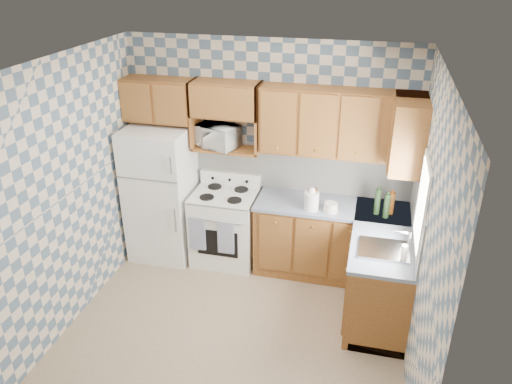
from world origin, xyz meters
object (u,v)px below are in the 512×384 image
at_px(stove_body, 225,228).
at_px(refrigerator, 162,193).
at_px(electric_kettle, 311,201).
at_px(microwave, 217,136).

bearing_deg(stove_body, refrigerator, -178.22).
relative_size(stove_body, electric_kettle, 4.28).
relative_size(refrigerator, microwave, 3.50).
xyz_separation_m(refrigerator, electric_kettle, (1.87, -0.12, 0.19)).
bearing_deg(electric_kettle, refrigerator, 176.29).
height_order(microwave, electric_kettle, microwave).
xyz_separation_m(stove_body, electric_kettle, (1.06, -0.15, 0.58)).
bearing_deg(stove_body, electric_kettle, -7.81).
bearing_deg(electric_kettle, microwave, 165.44).
distance_m(refrigerator, microwave, 1.03).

